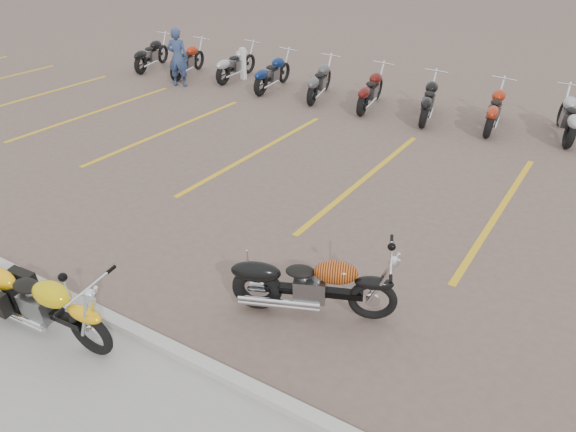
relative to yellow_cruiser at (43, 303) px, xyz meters
name	(u,v)px	position (x,y,z in m)	size (l,w,h in m)	color
ground	(252,271)	(1.42, 2.55, -0.46)	(100.00, 100.00, 0.00)	brown
curb	(159,343)	(1.42, 0.55, -0.40)	(60.00, 0.18, 0.12)	#ADAAA3
parking_stripes	(365,178)	(1.42, 6.55, -0.46)	(38.00, 5.50, 0.01)	gold
yellow_cruiser	(43,303)	(0.00, 0.00, 0.00)	(2.27, 0.37, 0.93)	black
flame_cruiser	(310,285)	(2.67, 2.15, -0.01)	(2.10, 0.99, 0.92)	black
person_a	(178,57)	(-6.50, 9.76, 0.42)	(0.65, 0.42, 1.77)	navy
bollard	(243,64)	(-5.30, 11.48, 0.04)	(0.15, 0.15, 1.00)	silver
bg_bike_row	(372,87)	(-0.54, 11.05, 0.09)	(17.46, 2.08, 1.10)	black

